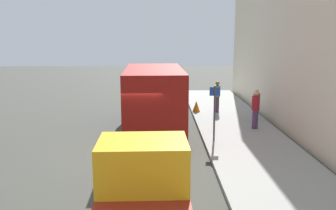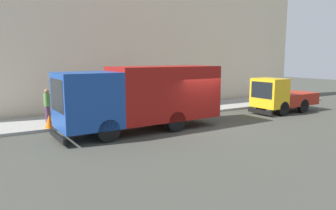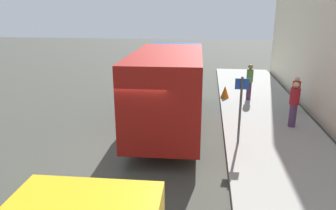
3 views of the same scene
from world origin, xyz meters
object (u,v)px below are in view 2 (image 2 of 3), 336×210
Objects in this scene: small_flatbed_truck at (280,97)px; traffic_cone_orange at (49,121)px; pedestrian_standing at (70,101)px; street_sign_post at (150,93)px; pedestrian_third at (106,98)px; large_utility_truck at (143,95)px; pedestrian_walking at (47,105)px.

traffic_cone_orange is (2.39, 13.85, -0.58)m from small_flatbed_truck.
street_sign_post reaches higher than pedestrian_standing.
street_sign_post is (2.59, 8.20, 0.48)m from small_flatbed_truck.
pedestrian_standing is at bearing 64.50° from small_flatbed_truck.
pedestrian_standing is 3.51m from traffic_cone_orange.
pedestrian_third is at bearing 39.77° from street_sign_post.
street_sign_post is (-2.21, -1.84, 0.44)m from pedestrian_third.
pedestrian_third is at bearing 62.97° from small_flatbed_truck.
pedestrian_standing is (5.34, 2.13, -0.77)m from large_utility_truck.
street_sign_post is at bearing -88.00° from traffic_cone_orange.
pedestrian_third is 4.55m from traffic_cone_orange.
pedestrian_standing is at bearing -30.87° from traffic_cone_orange.
large_utility_truck is at bearing 145.76° from street_sign_post.
small_flatbed_truck reaches higher than pedestrian_third.
pedestrian_standing is 0.88× the size of pedestrian_third.
traffic_cone_orange is at bearing 92.00° from street_sign_post.
large_utility_truck is 5.20× the size of pedestrian_standing.
street_sign_post reaches higher than pedestrian_walking.
large_utility_truck is at bearing 38.67° from pedestrian_third.
pedestrian_walking reaches higher than pedestrian_standing.
large_utility_truck is 12.72× the size of traffic_cone_orange.
pedestrian_third is 2.77× the size of traffic_cone_orange.
small_flatbed_truck is at bearing -91.94° from large_utility_truck.
large_utility_truck is at bearing 88.31° from small_flatbed_truck.
small_flatbed_truck is 2.08× the size of street_sign_post.
traffic_cone_orange is at bearing -151.64° from pedestrian_standing.
large_utility_truck is 4.53× the size of pedestrian_walking.
street_sign_post reaches higher than small_flatbed_truck.
small_flatbed_truck is 2.68× the size of pedestrian_walking.
pedestrian_walking is 5.60m from street_sign_post.
traffic_cone_orange is at bearing 78.72° from small_flatbed_truck.
pedestrian_standing is at bearing 19.99° from large_utility_truck.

